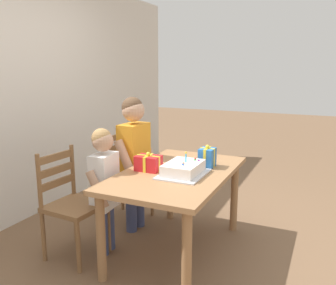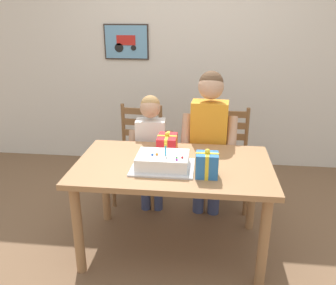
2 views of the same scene
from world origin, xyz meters
name	(u,v)px [view 1 (image 1 of 2)]	position (x,y,z in m)	size (l,w,h in m)	color
ground_plane	(177,251)	(0.00, 0.00, 0.00)	(20.00, 20.00, 0.00)	brown
back_wall	(15,96)	(0.00, 1.77, 1.30)	(6.40, 0.11, 2.60)	silver
dining_table	(177,183)	(0.00, 0.00, 0.63)	(1.42, 0.85, 0.73)	#9E7047
birthday_cake	(183,169)	(-0.07, -0.09, 0.78)	(0.44, 0.34, 0.19)	silver
gift_box_red_large	(207,158)	(0.24, -0.18, 0.82)	(0.15, 0.13, 0.20)	#286BB7
gift_box_beside_cake	(148,163)	(-0.07, 0.23, 0.80)	(0.15, 0.21, 0.16)	red
chair_left	(71,203)	(-0.42, 0.79, 0.47)	(0.45, 0.45, 0.92)	brown
chair_right	(124,176)	(0.42, 0.79, 0.47)	(0.43, 0.43, 0.92)	brown
child_older	(134,151)	(0.25, 0.55, 0.80)	(0.49, 0.28, 1.32)	#38426B
child_younger	(104,179)	(-0.26, 0.56, 0.67)	(0.40, 0.24, 1.10)	#38426B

